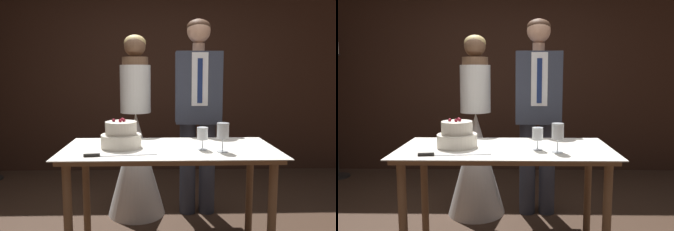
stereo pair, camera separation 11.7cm
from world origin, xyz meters
The scene contains 8 objects.
wall_back centered at (0.00, 2.39, 1.41)m, with size 5.33×0.12×2.81m, color #382116.
cake_table centered at (0.06, 0.14, 0.71)m, with size 1.48×0.70×0.81m.
tiered_cake centered at (-0.28, 0.15, 0.89)m, with size 0.28×0.28×0.20m.
cake_knife centered at (-0.34, -0.10, 0.82)m, with size 0.46×0.08×0.02m.
wine_glass_near centered at (0.40, 0.00, 0.95)m, with size 0.08×0.08×0.19m.
wine_glass_middle centered at (0.28, 0.07, 0.92)m, with size 0.07×0.07×0.15m.
bride centered at (-0.23, 0.91, 0.61)m, with size 0.54×0.54×1.67m.
groom centered at (0.35, 0.91, 1.02)m, with size 0.41×0.25×1.81m.
Camera 2 is at (0.10, -2.10, 1.32)m, focal length 35.00 mm.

